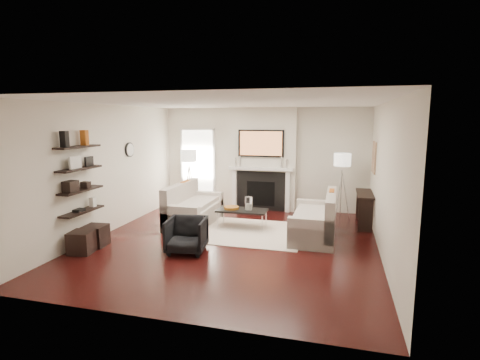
% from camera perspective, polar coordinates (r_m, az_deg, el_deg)
% --- Properties ---
extents(room_envelope, '(6.00, 6.00, 6.00)m').
position_cam_1_polar(room_envelope, '(7.16, -1.23, 0.84)').
color(room_envelope, black).
rests_on(room_envelope, ground).
extents(chimney_breast, '(1.80, 0.25, 2.70)m').
position_cam_1_polar(chimney_breast, '(9.93, 3.38, 3.17)').
color(chimney_breast, silver).
rests_on(chimney_breast, floor).
extents(fireplace_surround, '(1.30, 0.02, 1.04)m').
position_cam_1_polar(fireplace_surround, '(9.92, 3.18, -1.68)').
color(fireplace_surround, black).
rests_on(fireplace_surround, floor).
extents(firebox, '(0.75, 0.02, 0.65)m').
position_cam_1_polar(firebox, '(9.93, 3.17, -2.08)').
color(firebox, black).
rests_on(firebox, floor).
extents(mantel_pilaster_l, '(0.12, 0.08, 1.10)m').
position_cam_1_polar(mantel_pilaster_l, '(10.05, -0.88, -1.35)').
color(mantel_pilaster_l, white).
rests_on(mantel_pilaster_l, floor).
extents(mantel_pilaster_r, '(0.12, 0.08, 1.10)m').
position_cam_1_polar(mantel_pilaster_r, '(9.77, 7.28, -1.73)').
color(mantel_pilaster_r, white).
rests_on(mantel_pilaster_r, floor).
extents(mantel_shelf, '(1.70, 0.18, 0.07)m').
position_cam_1_polar(mantel_shelf, '(9.78, 3.15, 1.72)').
color(mantel_shelf, white).
rests_on(mantel_shelf, chimney_breast).
extents(tv_body, '(1.20, 0.06, 0.70)m').
position_cam_1_polar(tv_body, '(9.74, 3.21, 5.59)').
color(tv_body, black).
rests_on(tv_body, chimney_breast).
extents(tv_screen, '(1.10, 0.00, 0.62)m').
position_cam_1_polar(tv_screen, '(9.70, 3.18, 5.58)').
color(tv_screen, '#BF723F').
rests_on(tv_screen, tv_body).
extents(candlestick_l_tall, '(0.04, 0.04, 0.30)m').
position_cam_1_polar(candlestick_l_tall, '(9.89, 0.05, 2.90)').
color(candlestick_l_tall, silver).
rests_on(candlestick_l_tall, mantel_shelf).
extents(candlestick_l_short, '(0.04, 0.04, 0.24)m').
position_cam_1_polar(candlestick_l_short, '(9.93, -0.68, 2.75)').
color(candlestick_l_short, silver).
rests_on(candlestick_l_short, mantel_shelf).
extents(candlestick_r_tall, '(0.04, 0.04, 0.30)m').
position_cam_1_polar(candlestick_r_tall, '(9.67, 6.37, 2.70)').
color(candlestick_r_tall, silver).
rests_on(candlestick_r_tall, mantel_shelf).
extents(candlestick_r_short, '(0.04, 0.04, 0.24)m').
position_cam_1_polar(candlestick_r_short, '(9.65, 7.13, 2.50)').
color(candlestick_r_short, silver).
rests_on(candlestick_r_short, mantel_shelf).
extents(hallway_panel, '(0.90, 0.02, 2.10)m').
position_cam_1_polar(hallway_panel, '(10.58, -6.39, 1.87)').
color(hallway_panel, white).
rests_on(hallway_panel, floor).
extents(door_trim_l, '(0.06, 0.06, 2.16)m').
position_cam_1_polar(door_trim_l, '(10.75, -8.81, 1.93)').
color(door_trim_l, white).
rests_on(door_trim_l, floor).
extents(door_trim_r, '(0.06, 0.06, 2.16)m').
position_cam_1_polar(door_trim_r, '(10.40, -3.96, 1.78)').
color(door_trim_r, white).
rests_on(door_trim_r, floor).
extents(door_trim_top, '(1.02, 0.06, 0.06)m').
position_cam_1_polar(door_trim_top, '(10.48, -6.53, 7.72)').
color(door_trim_top, white).
rests_on(door_trim_top, wall_back).
extents(rug, '(2.60, 2.00, 0.01)m').
position_cam_1_polar(rug, '(8.15, 0.29, -7.82)').
color(rug, beige).
rests_on(rug, floor).
extents(loveseat_left_base, '(0.85, 1.80, 0.42)m').
position_cam_1_polar(loveseat_left_base, '(8.78, -6.95, -5.24)').
color(loveseat_left_base, '#BFB2A7').
rests_on(loveseat_left_base, floor).
extents(loveseat_left_back, '(0.18, 1.80, 0.80)m').
position_cam_1_polar(loveseat_left_back, '(8.84, -9.01, -3.09)').
color(loveseat_left_back, '#BFB2A7').
rests_on(loveseat_left_back, floor).
extents(loveseat_left_arm_n, '(0.85, 0.18, 0.60)m').
position_cam_1_polar(loveseat_left_arm_n, '(8.04, -9.12, -5.99)').
color(loveseat_left_arm_n, '#BFB2A7').
rests_on(loveseat_left_arm_n, floor).
extents(loveseat_left_arm_s, '(0.85, 0.18, 0.60)m').
position_cam_1_polar(loveseat_left_arm_s, '(9.50, -5.15, -3.55)').
color(loveseat_left_arm_s, '#BFB2A7').
rests_on(loveseat_left_arm_s, floor).
extents(loveseat_left_cushion, '(0.63, 1.44, 0.10)m').
position_cam_1_polar(loveseat_left_cushion, '(8.70, -6.68, -3.61)').
color(loveseat_left_cushion, '#BFB2A7').
rests_on(loveseat_left_cushion, loveseat_left_base).
extents(pillow_left_orange, '(0.10, 0.42, 0.42)m').
position_cam_1_polar(pillow_left_orange, '(9.07, -8.28, -1.45)').
color(pillow_left_orange, '#AD5415').
rests_on(pillow_left_orange, loveseat_left_cushion).
extents(pillow_left_charcoal, '(0.10, 0.40, 0.40)m').
position_cam_1_polar(pillow_left_charcoal, '(8.53, -9.86, -2.23)').
color(pillow_left_charcoal, black).
rests_on(pillow_left_charcoal, loveseat_left_cushion).
extents(loveseat_right_base, '(0.85, 1.80, 0.42)m').
position_cam_1_polar(loveseat_right_base, '(7.89, 11.11, -7.02)').
color(loveseat_right_base, '#BFB2A7').
rests_on(loveseat_right_base, floor).
extents(loveseat_right_back, '(0.18, 1.80, 0.80)m').
position_cam_1_polar(loveseat_right_back, '(7.80, 13.64, -4.90)').
color(loveseat_right_back, '#BFB2A7').
rests_on(loveseat_right_back, floor).
extents(loveseat_right_arm_n, '(0.85, 0.18, 0.60)m').
position_cam_1_polar(loveseat_right_arm_n, '(7.09, 10.68, -8.12)').
color(loveseat_right_arm_n, '#BFB2A7').
rests_on(loveseat_right_arm_n, floor).
extents(loveseat_right_arm_s, '(0.85, 0.18, 0.60)m').
position_cam_1_polar(loveseat_right_arm_s, '(8.65, 11.49, -4.98)').
color(loveseat_right_arm_s, '#BFB2A7').
rests_on(loveseat_right_arm_s, floor).
extents(loveseat_right_cushion, '(0.63, 1.44, 0.10)m').
position_cam_1_polar(loveseat_right_cushion, '(7.82, 10.80, -5.17)').
color(loveseat_right_cushion, '#BFB2A7').
rests_on(loveseat_right_cushion, loveseat_right_base).
extents(pillow_right_orange, '(0.10, 0.42, 0.42)m').
position_cam_1_polar(pillow_right_orange, '(8.04, 13.75, -2.98)').
color(pillow_right_orange, '#AD5415').
rests_on(pillow_right_orange, loveseat_right_cushion).
extents(pillow_right_charcoal, '(0.10, 0.40, 0.40)m').
position_cam_1_polar(pillow_right_charcoal, '(7.46, 13.64, -4.01)').
color(pillow_right_charcoal, black).
rests_on(pillow_right_charcoal, loveseat_right_cushion).
extents(coffee_table, '(1.10, 0.55, 0.04)m').
position_cam_1_polar(coffee_table, '(8.31, 0.32, -4.65)').
color(coffee_table, black).
rests_on(coffee_table, floor).
extents(coffee_leg_nw, '(0.02, 0.02, 0.38)m').
position_cam_1_polar(coffee_leg_nw, '(8.30, -3.42, -6.19)').
color(coffee_leg_nw, silver).
rests_on(coffee_leg_nw, floor).
extents(coffee_leg_ne, '(0.02, 0.02, 0.38)m').
position_cam_1_polar(coffee_leg_ne, '(8.05, 3.39, -6.67)').
color(coffee_leg_ne, silver).
rests_on(coffee_leg_ne, floor).
extents(coffee_leg_sw, '(0.02, 0.02, 0.38)m').
position_cam_1_polar(coffee_leg_sw, '(8.70, -2.51, -5.45)').
color(coffee_leg_sw, silver).
rests_on(coffee_leg_sw, floor).
extents(coffee_leg_se, '(0.02, 0.02, 0.38)m').
position_cam_1_polar(coffee_leg_se, '(8.47, 3.99, -5.88)').
color(coffee_leg_se, silver).
rests_on(coffee_leg_se, floor).
extents(hurricane_glass, '(0.18, 0.18, 0.31)m').
position_cam_1_polar(hurricane_glass, '(8.24, 1.34, -3.63)').
color(hurricane_glass, white).
rests_on(hurricane_glass, coffee_table).
extents(hurricane_candle, '(0.09, 0.09, 0.14)m').
position_cam_1_polar(hurricane_candle, '(8.26, 1.33, -4.07)').
color(hurricane_candle, white).
rests_on(hurricane_candle, coffee_table).
extents(copper_bowl, '(0.34, 0.34, 0.06)m').
position_cam_1_polar(copper_bowl, '(8.37, -1.34, -4.24)').
color(copper_bowl, '#B0691D').
rests_on(copper_bowl, coffee_table).
extents(armchair, '(0.76, 0.72, 0.70)m').
position_cam_1_polar(armchair, '(6.92, -8.15, -8.06)').
color(armchair, black).
rests_on(armchair, floor).
extents(lamp_left_post, '(0.02, 0.02, 1.20)m').
position_cam_1_polar(lamp_left_post, '(10.05, -7.70, -1.14)').
color(lamp_left_post, silver).
rests_on(lamp_left_post, floor).
extents(lamp_left_shade, '(0.40, 0.40, 0.30)m').
position_cam_1_polar(lamp_left_shade, '(9.93, -7.81, 3.69)').
color(lamp_left_shade, white).
rests_on(lamp_left_shade, lamp_left_post).
extents(lamp_left_leg_a, '(0.25, 0.02, 1.23)m').
position_cam_1_polar(lamp_left_leg_a, '(10.01, -7.12, -1.17)').
color(lamp_left_leg_a, silver).
rests_on(lamp_left_leg_a, floor).
extents(lamp_left_leg_b, '(0.14, 0.22, 1.23)m').
position_cam_1_polar(lamp_left_leg_b, '(10.16, -7.78, -1.04)').
color(lamp_left_leg_b, silver).
rests_on(lamp_left_leg_b, floor).
extents(lamp_left_leg_c, '(0.14, 0.22, 1.23)m').
position_cam_1_polar(lamp_left_leg_c, '(9.98, -8.20, -1.22)').
color(lamp_left_leg_c, silver).
rests_on(lamp_left_leg_c, floor).
extents(lamp_right_post, '(0.02, 0.02, 1.20)m').
position_cam_1_polar(lamp_right_post, '(9.33, 15.12, -2.18)').
color(lamp_right_post, silver).
rests_on(lamp_right_post, floor).
extents(lamp_right_shade, '(0.40, 0.40, 0.30)m').
position_cam_1_polar(lamp_right_shade, '(9.21, 15.34, 3.01)').
color(lamp_right_shade, white).
rests_on(lamp_right_shade, lamp_right_post).
extents(lamp_right_leg_a, '(0.25, 0.02, 1.23)m').
position_cam_1_polar(lamp_right_leg_a, '(9.33, 15.80, -2.21)').
color(lamp_right_leg_a, silver).
rests_on(lamp_right_leg_a, floor).
extents(lamp_right_leg_b, '(0.14, 0.22, 1.23)m').
position_cam_1_polar(lamp_right_leg_b, '(9.43, 14.79, -2.06)').
color(lamp_right_leg_b, silver).
rests_on(lamp_right_leg_b, floor).
extents(lamp_right_leg_c, '(0.14, 0.22, 1.23)m').
position_cam_1_polar(lamp_right_leg_c, '(9.24, 14.78, -2.28)').
color(lamp_right_leg_c, silver).
rests_on(lamp_right_leg_c, floor).
extents(console_top, '(0.35, 1.20, 0.04)m').
position_cam_1_polar(console_top, '(8.93, 18.50, -2.00)').
color(console_top, black).
rests_on(console_top, floor).
extents(console_leg_n, '(0.30, 0.04, 0.71)m').
position_cam_1_polar(console_leg_n, '(8.47, 18.59, -5.19)').
color(console_leg_n, black).
rests_on(console_leg_n, floor).
extents(console_leg_s, '(0.30, 0.04, 0.71)m').
position_cam_1_polar(console_leg_s, '(9.54, 18.19, -3.58)').
color(console_leg_s, black).
rests_on(console_leg_s, floor).
extents(wall_art, '(0.03, 0.70, 0.70)m').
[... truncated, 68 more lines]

